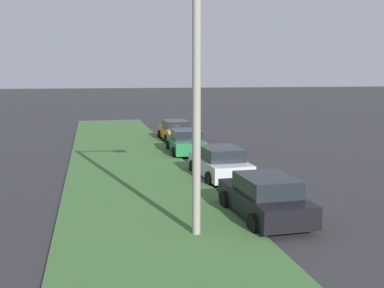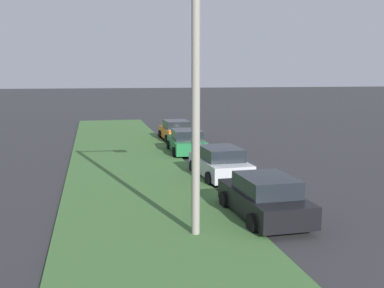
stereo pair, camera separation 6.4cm
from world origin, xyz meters
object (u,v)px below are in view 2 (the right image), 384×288
object	(u,v)px
parked_car_silver	(220,163)
parked_car_orange	(176,131)
parked_car_black	(264,198)
streetlight	(208,86)
parked_car_green	(187,142)

from	to	relation	value
parked_car_silver	parked_car_orange	distance (m)	12.32
parked_car_black	parked_car_silver	world-z (taller)	same
parked_car_silver	streetlight	world-z (taller)	streetlight
parked_car_black	streetlight	bearing A→B (deg)	117.33
parked_car_black	streetlight	size ratio (longest dim) A/B	0.58
parked_car_silver	parked_car_green	bearing A→B (deg)	-1.05
parked_car_black	parked_car_orange	xyz separation A→B (m)	(18.40, -0.36, 0.00)
parked_car_black	streetlight	world-z (taller)	streetlight
parked_car_silver	parked_car_orange	xyz separation A→B (m)	(12.32, -0.18, 0.00)
parked_car_black	parked_car_green	world-z (taller)	same
parked_car_silver	parked_car_orange	world-z (taller)	same
parked_car_silver	parked_car_green	size ratio (longest dim) A/B	1.00
parked_car_green	parked_car_silver	bearing A→B (deg)	-176.23
parked_car_orange	streetlight	xyz separation A→B (m)	(-19.64, 2.58, 3.67)
parked_car_green	parked_car_orange	distance (m)	5.54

